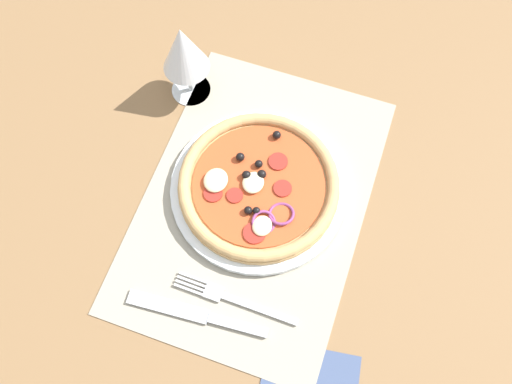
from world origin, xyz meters
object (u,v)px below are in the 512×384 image
at_px(knife, 196,314).
at_px(fork, 229,298).
at_px(plate, 257,188).
at_px(pizza, 256,184).
at_px(wine_glass, 184,51).

bearing_deg(knife, fork, -138.93).
xyz_separation_m(fork, knife, (-0.04, 0.04, 0.00)).
xyz_separation_m(plate, fork, (-0.17, -0.02, -0.00)).
bearing_deg(pizza, wine_glass, 49.79).
relative_size(pizza, knife, 1.20).
bearing_deg(wine_glass, fork, -149.33).
relative_size(plate, wine_glass, 1.78).
distance_m(pizza, wine_glass, 0.22).
height_order(plate, knife, plate).
relative_size(fork, wine_glass, 1.21).
xyz_separation_m(plate, pizza, (-0.00, 0.00, 0.02)).
height_order(fork, knife, knife).
distance_m(plate, wine_glass, 0.23).
bearing_deg(wine_glass, pizza, -130.21).
xyz_separation_m(plate, knife, (-0.20, 0.02, -0.00)).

